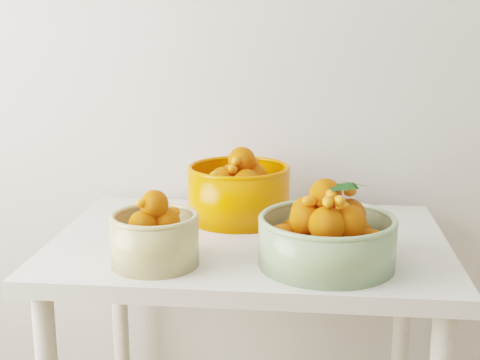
% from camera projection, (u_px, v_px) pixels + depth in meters
% --- Properties ---
extents(table, '(1.00, 0.70, 0.75)m').
position_uv_depth(table, '(249.00, 273.00, 1.74)').
color(table, silver).
rests_on(table, ground).
extents(bowl_cream, '(0.22, 0.22, 0.17)m').
position_uv_depth(bowl_cream, '(155.00, 237.00, 1.51)').
color(bowl_cream, tan).
rests_on(bowl_cream, table).
extents(bowl_green, '(0.40, 0.40, 0.20)m').
position_uv_depth(bowl_green, '(326.00, 236.00, 1.51)').
color(bowl_green, gray).
rests_on(bowl_green, table).
extents(bowl_orange, '(0.31, 0.31, 0.20)m').
position_uv_depth(bowl_orange, '(239.00, 191.00, 1.86)').
color(bowl_orange, '#E25700').
rests_on(bowl_orange, table).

